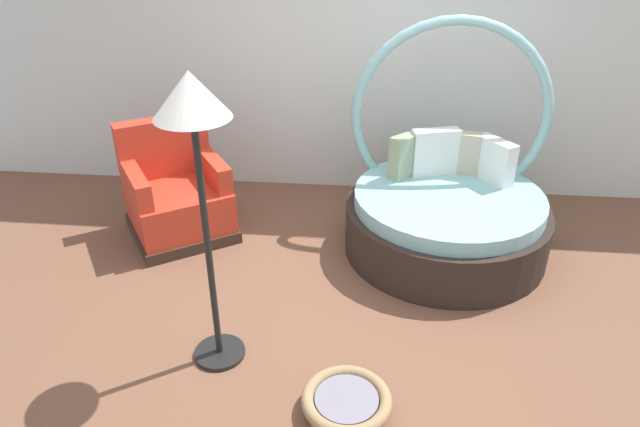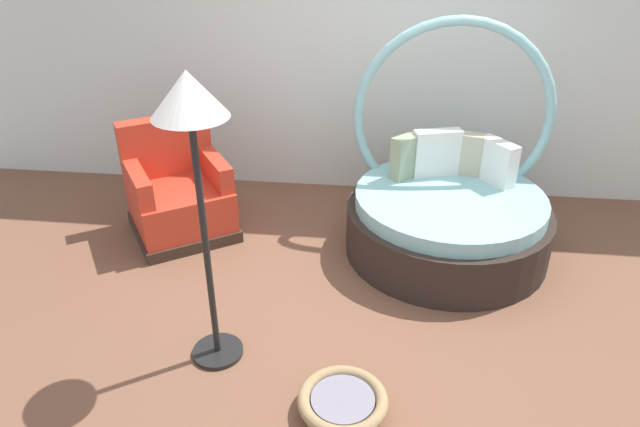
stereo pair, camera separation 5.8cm
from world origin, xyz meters
The scene contains 6 objects.
ground_plane centered at (0.00, 0.00, -0.01)m, with size 8.00×8.00×0.02m, color brown.
back_wall centered at (0.00, 2.04, 1.58)m, with size 8.00×0.12×3.16m, color silver.
round_daybed centered at (0.71, 0.94, 0.37)m, with size 1.62×1.62×1.79m.
red_armchair centered at (-1.54, 0.96, 0.33)m, with size 1.11×1.11×0.94m.
pet_basket centered at (0.01, -0.91, 0.07)m, with size 0.51×0.51×0.13m.
floor_lamp centered at (-0.82, -0.52, 1.53)m, with size 0.40×0.40×1.82m.
Camera 2 is at (0.14, -3.16, 2.55)m, focal length 31.84 mm.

